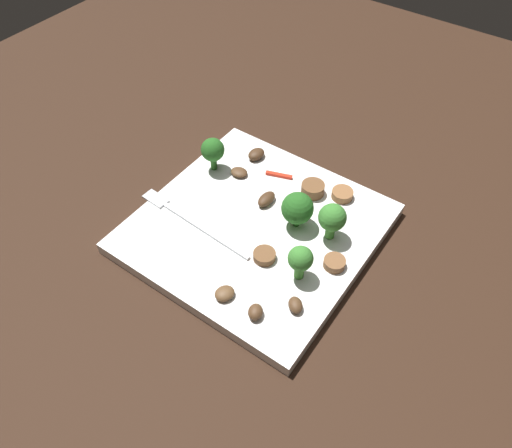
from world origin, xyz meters
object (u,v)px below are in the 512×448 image
mushroom_2 (266,199)px  pepper_strip_0 (279,175)px  sausage_slice_2 (264,256)px  mushroom_3 (225,293)px  broccoli_floret_3 (297,208)px  sausage_slice_3 (333,264)px  mushroom_4 (256,154)px  sausage_slice_0 (342,194)px  mushroom_0 (255,312)px  mushroom_1 (239,172)px  sausage_slice_1 (313,189)px  fork (187,219)px  broccoli_floret_2 (213,150)px  plate (256,228)px  broccoli_floret_0 (332,218)px  broccoli_floret_1 (300,260)px  mushroom_5 (295,305)px

mushroom_2 → pepper_strip_0: bearing=-74.5°
sausage_slice_2 → mushroom_3: (0.01, 0.07, 0.00)m
broccoli_floret_3 → pepper_strip_0: bearing=-42.7°
sausage_slice_3 → mushroom_3: 0.13m
mushroom_4 → sausage_slice_0: bearing=-179.6°
mushroom_4 → broccoli_floret_3: bearing=146.7°
mushroom_0 → mushroom_1: size_ratio=0.85×
sausage_slice_0 → sausage_slice_1: bearing=24.4°
fork → broccoli_floret_2: bearing=-68.0°
plate → mushroom_2: size_ratio=9.31×
sausage_slice_2 → fork: bearing=3.2°
mushroom_0 → mushroom_2: same height
fork → mushroom_4: (-0.00, -0.15, 0.00)m
plate → broccoli_floret_3: bearing=-145.8°
sausage_slice_0 → mushroom_0: bearing=92.8°
fork → sausage_slice_3: 0.20m
mushroom_0 → mushroom_1: mushroom_0 is taller
sausage_slice_3 → mushroom_2: size_ratio=0.87×
mushroom_4 → plate: bearing=125.2°
plate → mushroom_4: mushroom_4 is taller
broccoli_floret_0 → mushroom_0: bearing=86.2°
mushroom_1 → broccoli_floret_2: bearing=15.1°
fork → pepper_strip_0: (-0.05, -0.14, 0.00)m
broccoli_floret_1 → sausage_slice_1: broccoli_floret_1 is taller
plate → broccoli_floret_0: broccoli_floret_0 is taller
plate → mushroom_0: 0.14m
broccoli_floret_0 → broccoli_floret_2: (0.20, -0.02, -0.00)m
plate → sausage_slice_0: (-0.07, -0.11, 0.01)m
mushroom_5 → pepper_strip_0: mushroom_5 is taller
broccoli_floret_3 → sausage_slice_1: 0.07m
sausage_slice_3 → mushroom_5: 0.08m
broccoli_floret_1 → mushroom_5: bearing=117.0°
broccoli_floret_1 → mushroom_5: (-0.02, 0.04, -0.03)m
fork → sausage_slice_0: size_ratio=6.24×
pepper_strip_0 → mushroom_5: bearing=128.5°
sausage_slice_3 → mushroom_3: (0.08, 0.11, -0.00)m
broccoli_floret_0 → plate: bearing=22.7°
broccoli_floret_0 → mushroom_4: 0.18m
mushroom_5 → broccoli_floret_0: bearing=-79.5°
mushroom_1 → mushroom_5: mushroom_5 is taller
broccoli_floret_2 → sausage_slice_3: broccoli_floret_2 is taller
sausage_slice_1 → mushroom_2: 0.07m
broccoli_floret_0 → pepper_strip_0: size_ratio=1.40×
mushroom_4 → mushroom_0: bearing=125.1°
mushroom_0 → mushroom_5: (-0.03, -0.03, -0.00)m
broccoli_floret_2 → mushroom_1: (-0.04, -0.01, -0.03)m
fork → sausage_slice_1: 0.17m
mushroom_2 → pepper_strip_0: 0.05m
broccoli_floret_3 → sausage_slice_1: size_ratio=1.63×
broccoli_floret_3 → mushroom_1: (0.12, -0.03, -0.03)m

